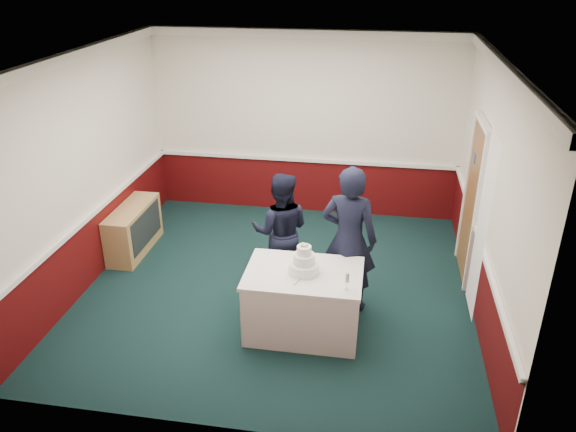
% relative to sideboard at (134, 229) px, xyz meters
% --- Properties ---
extents(ground, '(5.00, 5.00, 0.00)m').
position_rel_sideboard_xyz_m(ground, '(2.28, -0.64, -0.35)').
color(ground, black).
rests_on(ground, ground).
extents(room_shell, '(5.00, 5.00, 3.00)m').
position_rel_sideboard_xyz_m(room_shell, '(2.36, -0.03, 1.62)').
color(room_shell, silver).
rests_on(room_shell, ground).
extents(sideboard, '(0.41, 1.20, 0.70)m').
position_rel_sideboard_xyz_m(sideboard, '(0.00, 0.00, 0.00)').
color(sideboard, tan).
rests_on(sideboard, ground).
extents(cake_table, '(1.32, 0.92, 0.79)m').
position_rel_sideboard_xyz_m(cake_table, '(2.74, -1.52, 0.05)').
color(cake_table, white).
rests_on(cake_table, ground).
extents(wedding_cake, '(0.35, 0.35, 0.36)m').
position_rel_sideboard_xyz_m(wedding_cake, '(2.74, -1.52, 0.55)').
color(wedding_cake, white).
rests_on(wedding_cake, cake_table).
extents(cake_knife, '(0.10, 0.21, 0.00)m').
position_rel_sideboard_xyz_m(cake_knife, '(2.71, -1.72, 0.44)').
color(cake_knife, silver).
rests_on(cake_knife, cake_table).
extents(champagne_flute, '(0.05, 0.05, 0.21)m').
position_rel_sideboard_xyz_m(champagne_flute, '(3.24, -1.80, 0.58)').
color(champagne_flute, silver).
rests_on(champagne_flute, cake_table).
extents(person_man, '(0.82, 0.66, 1.59)m').
position_rel_sideboard_xyz_m(person_man, '(2.30, -0.57, 0.44)').
color(person_man, black).
rests_on(person_man, ground).
extents(person_woman, '(0.74, 0.55, 1.86)m').
position_rel_sideboard_xyz_m(person_woman, '(3.20, -0.91, 0.58)').
color(person_woman, black).
rests_on(person_woman, ground).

